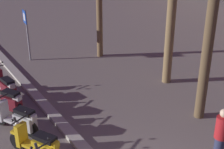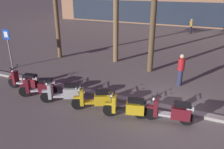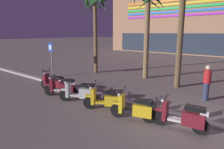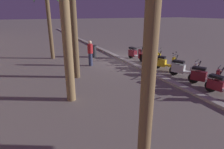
% 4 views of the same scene
% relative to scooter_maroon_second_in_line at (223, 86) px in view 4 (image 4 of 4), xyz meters
% --- Properties ---
extents(ground_plane, '(200.00, 200.00, 0.00)m').
position_rel_scooter_maroon_second_in_line_xyz_m(ground_plane, '(6.93, 0.76, -0.45)').
color(ground_plane, slate).
extents(curb_strip, '(60.00, 0.36, 0.12)m').
position_rel_scooter_maroon_second_in_line_xyz_m(curb_strip, '(6.93, 0.90, -0.39)').
color(curb_strip, '#ADA89E').
rests_on(curb_strip, ground).
extents(scooter_maroon_second_in_line, '(1.76, 0.61, 1.17)m').
position_rel_scooter_maroon_second_in_line_xyz_m(scooter_maroon_second_in_line, '(0.00, 0.00, 0.00)').
color(scooter_maroon_second_in_line, black).
rests_on(scooter_maroon_second_in_line, ground).
extents(scooter_maroon_gap_after_mid, '(1.57, 0.93, 1.04)m').
position_rel_scooter_maroon_second_in_line_xyz_m(scooter_maroon_gap_after_mid, '(1.17, -0.29, 0.01)').
color(scooter_maroon_gap_after_mid, black).
rests_on(scooter_maroon_gap_after_mid, ground).
extents(scooter_silver_tail_end, '(1.69, 0.96, 1.04)m').
position_rel_scooter_maroon_second_in_line_xyz_m(scooter_silver_tail_end, '(2.52, -0.31, 0.02)').
color(scooter_silver_tail_end, black).
rests_on(scooter_silver_tail_end, ground).
extents(scooter_yellow_far_back, '(1.62, 0.93, 1.17)m').
position_rel_scooter_maroon_second_in_line_xyz_m(scooter_yellow_far_back, '(4.01, -0.26, 0.00)').
color(scooter_yellow_far_back, black).
rests_on(scooter_yellow_far_back, ground).
extents(scooter_yellow_lead_nearest, '(1.69, 0.73, 1.17)m').
position_rel_scooter_maroon_second_in_line_xyz_m(scooter_yellow_lead_nearest, '(5.44, -0.34, -0.00)').
color(scooter_yellow_lead_nearest, black).
rests_on(scooter_yellow_lead_nearest, ground).
extents(scooter_maroon_last_in_row, '(1.81, 0.61, 1.04)m').
position_rel_scooter_maroon_second_in_line_xyz_m(scooter_maroon_last_in_row, '(7.05, -0.00, 0.02)').
color(scooter_maroon_last_in_row, black).
rests_on(scooter_maroon_last_in_row, ground).
extents(pedestrian_window_shopping, '(0.34, 0.34, 1.66)m').
position_rel_scooter_maroon_second_in_line_xyz_m(pedestrian_window_shopping, '(6.78, 3.56, 0.43)').
color(pedestrian_window_shopping, '#2D3351').
rests_on(pedestrian_window_shopping, ground).
extents(litter_bin, '(0.48, 0.48, 0.95)m').
position_rel_scooter_maroon_second_in_line_xyz_m(litter_bin, '(9.07, 2.55, 0.04)').
color(litter_bin, '#232328').
rests_on(litter_bin, ground).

